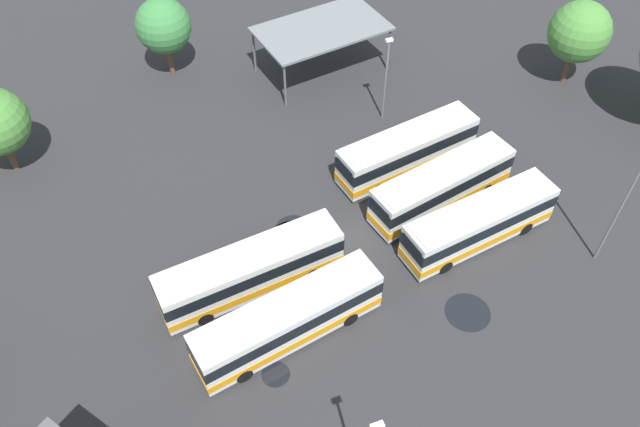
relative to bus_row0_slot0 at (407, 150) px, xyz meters
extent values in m
plane|color=#28282B|center=(6.44, 5.29, -1.80)|extent=(93.07, 93.07, 0.00)
cube|color=silver|center=(-0.01, 0.00, -0.02)|extent=(11.16, 4.37, 2.97)
cube|color=beige|center=(-0.01, 0.00, 1.53)|extent=(10.70, 4.10, 0.14)
cube|color=black|center=(-0.01, 0.00, 0.45)|extent=(11.23, 4.41, 0.95)
cube|color=orange|center=(-0.01, 0.00, -0.85)|extent=(11.23, 4.41, 0.59)
cube|color=black|center=(5.37, 0.96, 0.55)|extent=(0.42, 2.01, 1.09)
cylinder|color=black|center=(3.12, 1.72, -1.30)|extent=(1.04, 0.47, 1.00)
cylinder|color=black|center=(3.52, -0.53, -1.30)|extent=(1.04, 0.47, 1.00)
cylinder|color=black|center=(-3.53, 0.53, -1.30)|extent=(1.04, 0.47, 1.00)
cylinder|color=black|center=(-3.13, -1.72, -1.30)|extent=(1.04, 0.47, 1.00)
cube|color=silver|center=(-0.65, 4.10, -0.02)|extent=(11.10, 4.76, 2.97)
cube|color=beige|center=(-0.65, 4.10, 1.53)|extent=(10.64, 4.47, 0.14)
cube|color=black|center=(-0.65, 4.10, 0.45)|extent=(11.17, 4.81, 0.95)
cube|color=orange|center=(-0.65, 4.10, -0.85)|extent=(11.17, 4.81, 0.59)
cube|color=black|center=(4.65, 5.27, 0.55)|extent=(0.50, 2.00, 1.09)
cylinder|color=black|center=(2.38, 5.94, -1.30)|extent=(1.04, 0.51, 1.00)
cylinder|color=black|center=(2.88, 3.70, -1.30)|extent=(1.04, 0.51, 1.00)
cylinder|color=black|center=(-4.17, 4.49, -1.30)|extent=(1.04, 0.51, 1.00)
cylinder|color=black|center=(-3.68, 2.26, -1.30)|extent=(1.04, 0.51, 1.00)
cube|color=silver|center=(-1.32, 7.99, -0.02)|extent=(11.06, 4.05, 2.97)
cube|color=beige|center=(-1.32, 7.99, 1.53)|extent=(10.60, 3.79, 0.14)
cube|color=black|center=(-1.32, 7.99, 0.45)|extent=(11.12, 4.10, 0.95)
cube|color=orange|center=(-1.32, 7.99, -0.85)|extent=(11.12, 4.10, 0.59)
cube|color=black|center=(4.03, 8.79, 0.55)|extent=(0.36, 2.02, 1.09)
cylinder|color=black|center=(1.82, 9.62, -1.30)|extent=(1.03, 0.44, 1.00)
cylinder|color=black|center=(2.16, 7.36, -1.30)|extent=(1.03, 0.44, 1.00)
cylinder|color=black|center=(-4.81, 8.63, -1.30)|extent=(1.03, 0.44, 1.00)
cylinder|color=black|center=(-4.47, 6.37, -1.30)|extent=(1.03, 0.44, 1.00)
cube|color=silver|center=(13.73, 6.44, -0.02)|extent=(11.82, 3.87, 2.97)
cube|color=beige|center=(13.73, 6.44, 1.53)|extent=(11.34, 3.62, 0.14)
cube|color=black|center=(13.73, 6.44, 0.45)|extent=(11.88, 3.92, 0.95)
cube|color=orange|center=(13.73, 6.44, -0.85)|extent=(11.88, 3.92, 0.59)
cube|color=black|center=(19.50, 7.15, 0.55)|extent=(0.31, 2.03, 1.09)
cylinder|color=black|center=(17.17, 8.01, -1.30)|extent=(1.03, 0.42, 1.00)
cylinder|color=black|center=(17.44, 5.74, -1.30)|extent=(1.03, 0.42, 1.00)
cylinder|color=black|center=(10.02, 7.14, -1.30)|extent=(1.03, 0.42, 1.00)
cylinder|color=black|center=(10.30, 4.87, -1.30)|extent=(1.03, 0.42, 1.00)
cube|color=silver|center=(12.73, 10.62, -0.02)|extent=(11.71, 4.61, 2.97)
cube|color=beige|center=(12.73, 10.62, 1.53)|extent=(11.23, 4.33, 0.14)
cube|color=black|center=(12.73, 10.62, 0.45)|extent=(11.78, 4.66, 0.95)
cube|color=orange|center=(12.73, 10.62, -0.85)|extent=(11.78, 4.66, 0.59)
cube|color=black|center=(18.37, 11.71, 0.55)|extent=(0.45, 2.01, 1.09)
cylinder|color=black|center=(16.00, 12.41, -1.30)|extent=(1.04, 0.48, 1.00)
cylinder|color=black|center=(16.43, 10.17, -1.30)|extent=(1.04, 0.48, 1.00)
cylinder|color=black|center=(9.03, 11.07, -1.30)|extent=(1.04, 0.48, 1.00)
cylinder|color=black|center=(9.46, 8.82, -1.30)|extent=(1.04, 0.48, 1.00)
cube|color=slate|center=(1.54, -13.69, 2.32)|extent=(11.55, 7.91, 0.20)
cylinder|color=#59595B|center=(6.03, -10.08, 0.21)|extent=(0.20, 0.20, 4.02)
cylinder|color=#59595B|center=(6.97, -15.62, 0.21)|extent=(0.20, 0.20, 4.02)
cylinder|color=#59595B|center=(-3.89, -11.75, 0.21)|extent=(0.20, 0.20, 4.02)
cylinder|color=#59595B|center=(-2.96, -17.30, 0.21)|extent=(0.20, 0.20, 4.02)
cylinder|color=slate|center=(-0.78, -5.93, 1.71)|extent=(0.16, 0.16, 7.02)
cube|color=silver|center=(-0.78, -5.93, 5.40)|extent=(0.56, 0.28, 0.20)
cylinder|color=slate|center=(-7.98, 12.10, 2.67)|extent=(0.16, 0.16, 8.95)
cube|color=silver|center=(12.22, 20.85, 7.22)|extent=(0.56, 0.28, 0.20)
cylinder|color=brown|center=(-17.38, -4.94, -0.46)|extent=(0.44, 0.44, 2.69)
sphere|color=#478438|center=(-17.38, -4.94, 3.00)|extent=(4.97, 4.97, 4.97)
cylinder|color=brown|center=(13.85, -17.92, -0.47)|extent=(0.44, 0.44, 2.67)
sphere|color=#387A3D|center=(13.85, -17.92, 2.81)|extent=(4.57, 4.57, 4.57)
cylinder|color=brown|center=(27.27, -10.15, -0.60)|extent=(0.44, 0.44, 2.40)
cylinder|color=black|center=(9.80, 2.72, -1.80)|extent=(2.42, 2.42, 0.01)
cylinder|color=black|center=(14.27, 12.74, -1.80)|extent=(1.65, 1.65, 0.01)
cylinder|color=black|center=(10.09, 3.61, -1.80)|extent=(3.32, 3.32, 0.01)
cylinder|color=black|center=(1.94, 12.91, -1.80)|extent=(2.83, 2.83, 0.01)
camera|label=1|loc=(17.87, 29.59, 31.13)|focal=35.39mm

